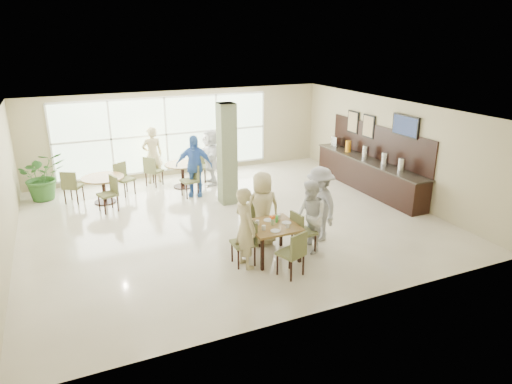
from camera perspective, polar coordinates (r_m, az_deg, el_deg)
name	(u,v)px	position (r m, az deg, el deg)	size (l,w,h in m)	color
ground	(230,219)	(11.79, -3.27, -3.43)	(10.00, 10.00, 0.00)	beige
room_shell	(229,155)	(11.25, -3.44, 4.61)	(10.00, 10.00, 10.00)	white
window_bank	(166,134)	(15.35, -11.15, 7.08)	(7.00, 0.04, 7.00)	silver
column	(227,154)	(12.55, -3.65, 4.72)	(0.45, 0.45, 2.80)	#5A6747
main_table	(272,229)	(9.59, 2.06, -4.60)	(1.02, 1.02, 0.75)	brown
round_table_left	(103,183)	(13.46, -18.56, 1.13)	(1.16, 1.16, 0.75)	brown
round_table_right	(182,169)	(14.26, -9.18, 2.83)	(1.09, 1.09, 0.75)	brown
chairs_main_table	(274,237)	(9.65, 2.27, -5.66)	(1.88, 2.20, 0.95)	brown
chairs_table_left	(102,186)	(13.48, -18.68, 0.66)	(2.05, 1.77, 0.95)	brown
chairs_table_right	(183,172)	(14.26, -9.14, 2.43)	(2.23, 2.00, 0.95)	brown
tabletop_clutter	(274,222)	(9.53, 2.22, -3.79)	(0.74, 0.77, 0.21)	white
buffet_counter	(368,172)	(14.24, 13.88, 2.41)	(0.64, 4.70, 1.95)	black
wall_tv	(405,126)	(13.20, 18.18, 7.87)	(0.06, 1.00, 0.58)	black
framed_art_a	(368,126)	(14.47, 13.88, 7.97)	(0.05, 0.55, 0.70)	black
framed_art_b	(353,122)	(15.09, 12.03, 8.56)	(0.05, 0.55, 0.70)	black
potted_plant	(42,176)	(14.34, -25.14, 1.84)	(1.26, 1.26, 1.40)	#306327
teen_left	(245,228)	(9.16, -1.35, -4.50)	(0.62, 0.41, 1.70)	#CABB86
teen_far	(262,209)	(10.15, 0.79, -2.09)	(0.83, 0.45, 1.69)	#CABB86
teen_right	(310,217)	(9.88, 6.79, -3.11)	(0.78, 0.61, 1.61)	white
teen_standing	(320,204)	(10.46, 7.95, -1.48)	(1.12, 0.65, 1.74)	#9E9EA1
adult_a	(194,166)	(13.35, -7.75, 3.26)	(1.06, 0.60, 1.81)	#4376CB
adult_b	(211,157)	(14.39, -5.68, 4.39)	(1.62, 0.70, 1.75)	white
adult_standing	(153,155)	(14.79, -12.80, 4.53)	(0.66, 0.43, 1.81)	#CABB86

